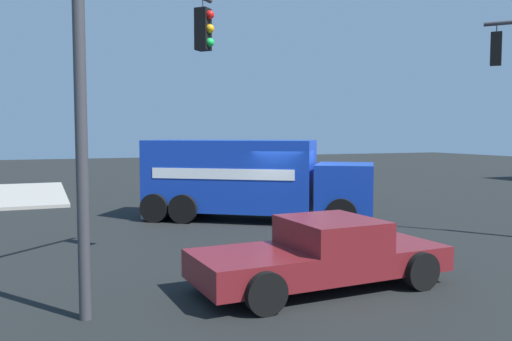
% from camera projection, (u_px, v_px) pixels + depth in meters
% --- Properties ---
extents(ground_plane, '(100.00, 100.00, 0.00)m').
position_uv_depth(ground_plane, '(282.00, 222.00, 18.34)').
color(ground_plane, black).
extents(delivery_truck, '(6.61, 7.99, 2.85)m').
position_uv_depth(delivery_truck, '(250.00, 178.00, 18.78)').
color(delivery_truck, '#1438AD').
rests_on(delivery_truck, ground).
extents(traffic_light_secondary, '(3.16, 3.30, 6.45)m').
position_uv_depth(traffic_light_secondary, '(132.00, 72.00, 9.72)').
color(traffic_light_secondary, '#38383D').
rests_on(traffic_light_secondary, ground).
extents(pickup_maroon, '(2.44, 5.29, 1.38)m').
position_uv_depth(pickup_maroon, '(323.00, 251.00, 10.61)').
color(pickup_maroon, maroon).
rests_on(pickup_maroon, ground).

